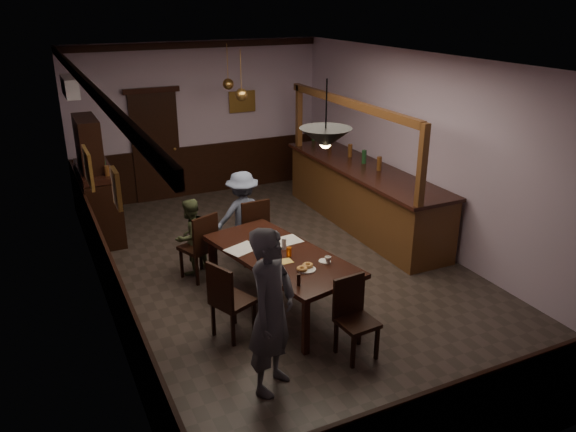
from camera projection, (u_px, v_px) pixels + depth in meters
room at (286, 175)px, 7.66m from camera, size 5.01×8.01×3.01m
dining_table at (281, 258)px, 7.10m from camera, size 1.44×2.36×0.75m
chair_far_left at (201, 244)px, 7.84m from camera, size 0.56×0.56×0.99m
chair_far_right at (253, 228)px, 8.33m from camera, size 0.46×0.46×1.02m
chair_near at (353, 313)px, 6.20m from camera, size 0.43×0.43×0.92m
chair_side at (228, 298)px, 6.47m from camera, size 0.55×0.55×0.97m
person_standing at (272, 312)px, 5.51m from camera, size 0.77×0.73×1.77m
person_seated_left at (191, 237)px, 8.03m from camera, size 0.69×0.64×1.12m
person_seated_right at (243, 215)px, 8.50m from camera, size 0.90×0.54×1.36m
newspaper_left at (243, 249)px, 7.19m from camera, size 0.50×0.43×0.01m
newspaper_right at (285, 241)px, 7.42m from camera, size 0.45×0.34×0.01m
napkin at (286, 261)px, 6.86m from camera, size 0.18×0.18×0.00m
saucer at (325, 261)px, 6.85m from camera, size 0.15×0.15×0.01m
coffee_cup at (328, 259)px, 6.80m from camera, size 0.10×0.10×0.07m
pastry_plate at (307, 269)px, 6.65m from camera, size 0.22×0.22×0.01m
pastry_ring_a at (302, 269)px, 6.60m from camera, size 0.13×0.13×0.04m
pastry_ring_b at (308, 265)px, 6.69m from camera, size 0.13×0.13×0.04m
soda_can at (289, 252)px, 6.98m from camera, size 0.07×0.07×0.12m
beer_glass at (264, 250)px, 6.93m from camera, size 0.06×0.06×0.20m
water_glass at (284, 244)px, 7.17m from camera, size 0.06×0.06×0.15m
pepper_mill at (299, 280)px, 6.27m from camera, size 0.04×0.04×0.14m
sideboard at (97, 190)px, 9.22m from camera, size 0.54×1.52×2.00m
bar_counter at (363, 194)px, 9.72m from camera, size 0.93×3.99×2.24m
door_back at (156, 148)px, 10.78m from camera, size 0.90×0.06×2.10m
ac_unit at (70, 87)px, 8.79m from camera, size 0.20×0.85×0.30m
picture_left_small at (116, 188)px, 5.09m from camera, size 0.04×0.28×0.36m
picture_left_large at (88, 168)px, 7.27m from camera, size 0.04×0.62×0.48m
picture_back at (242, 102)px, 11.23m from camera, size 0.55×0.04×0.42m
pendant_iron at (326, 138)px, 5.89m from camera, size 0.56×0.56×0.73m
pendant_brass_mid at (241, 95)px, 8.98m from camera, size 0.20×0.20×0.81m
pendant_brass_far at (228, 84)px, 10.05m from camera, size 0.20×0.20×0.81m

